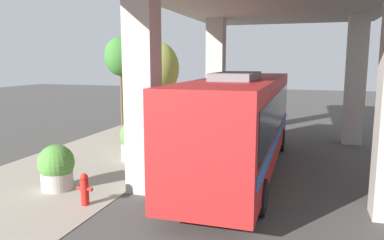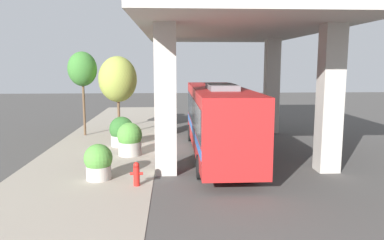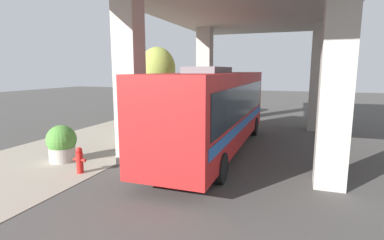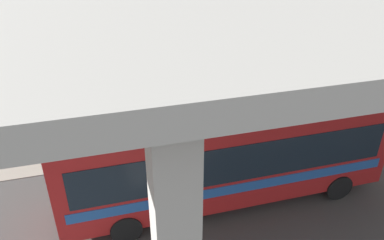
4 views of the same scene
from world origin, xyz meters
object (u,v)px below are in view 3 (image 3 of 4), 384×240
object	(u,v)px
planter_front	(142,118)
street_tree_far	(157,69)
planter_back	(133,125)
street_tree_near	(129,60)
fire_hydrant	(80,160)
bus	(215,107)
planter_middle	(62,144)

from	to	relation	value
planter_front	street_tree_far	size ratio (longest dim) A/B	0.33
planter_back	street_tree_near	world-z (taller)	street_tree_near
fire_hydrant	planter_front	world-z (taller)	planter_front
bus	planter_back	bearing A→B (deg)	173.59
fire_hydrant	bus	bearing A→B (deg)	50.31
planter_front	fire_hydrant	bearing A→B (deg)	-78.28
planter_back	street_tree_far	distance (m)	6.39
bus	street_tree_far	size ratio (longest dim) A/B	2.18
bus	planter_back	world-z (taller)	bus
bus	street_tree_near	distance (m)	10.31
fire_hydrant	street_tree_far	size ratio (longest dim) A/B	0.18
planter_middle	planter_back	bearing A→B (deg)	78.57
planter_middle	planter_back	xyz separation A→B (m)	(0.82, 4.03, 0.10)
bus	street_tree_far	distance (m)	8.54
fire_hydrant	street_tree_far	distance (m)	11.18
bus	planter_back	xyz separation A→B (m)	(-4.46, 0.50, -1.18)
planter_front	planter_middle	world-z (taller)	planter_front
fire_hydrant	planter_middle	world-z (taller)	planter_middle
planter_back	street_tree_far	world-z (taller)	street_tree_far
street_tree_near	street_tree_far	size ratio (longest dim) A/B	1.06
planter_front	street_tree_far	world-z (taller)	street_tree_far
planter_back	street_tree_near	distance (m)	7.46
planter_front	bus	bearing A→B (deg)	-27.85
bus	fire_hydrant	size ratio (longest dim) A/B	11.85
planter_back	street_tree_near	xyz separation A→B (m)	(-3.54, 5.59, 3.46)
planter_middle	planter_back	world-z (taller)	planter_back
planter_middle	street_tree_far	world-z (taller)	street_tree_far
street_tree_far	bus	bearing A→B (deg)	-46.49
bus	planter_front	bearing A→B (deg)	152.15
street_tree_near	planter_front	bearing A→B (deg)	-49.85
bus	fire_hydrant	bearing A→B (deg)	-129.69
planter_back	street_tree_near	size ratio (longest dim) A/B	0.31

